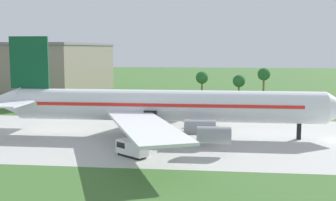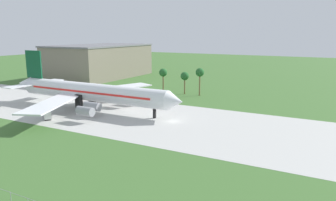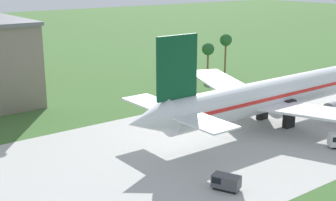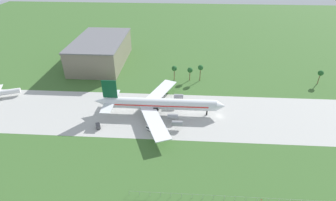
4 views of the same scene
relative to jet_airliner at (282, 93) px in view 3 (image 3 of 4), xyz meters
name	(u,v)px [view 3 (image 3 of 4)]	position (x,y,z in m)	size (l,w,h in m)	color
jet_airliner	(282,93)	(0.00, 0.00, 0.00)	(72.68, 62.58, 19.71)	white
baggage_tug	(225,182)	(-30.44, -15.44, -4.91)	(3.44, 4.36, 2.15)	black
palm_tree_row	(257,41)	(37.94, 41.33, 2.41)	(100.53, 3.60, 11.74)	brown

